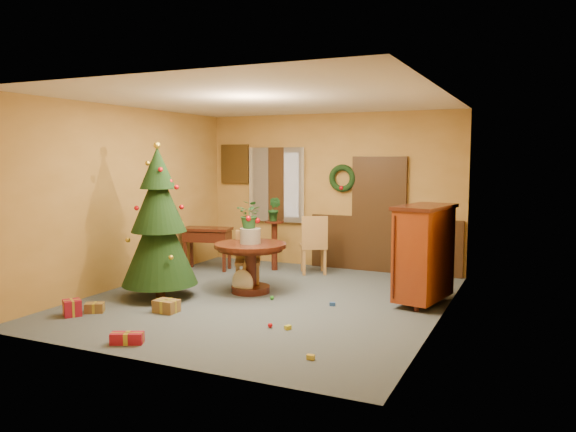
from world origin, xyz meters
The scene contains 21 objects.
room_envelope centered at (0.21, 2.70, 1.12)m, with size 5.50×5.50×5.50m.
dining_table centered at (-0.42, 0.31, 0.54)m, with size 1.11×1.11×0.77m.
urn centered at (-0.42, 0.31, 0.88)m, with size 0.32×0.32×0.23m, color slate.
centerpiece_plant centered at (-0.42, 0.31, 1.21)m, with size 0.39×0.33×0.43m, color #1E4C23.
chair_near centered at (-0.60, 0.58, 0.49)m, with size 0.53×0.53×0.92m.
chair_far centered at (-0.03, 1.99, 0.57)m, with size 0.62×0.62×1.06m.
guitar centered at (-0.47, 0.16, 0.43)m, with size 0.37×0.17×0.86m, color beige, non-canonical shape.
plant_stand centered at (-0.83, 2.02, 0.57)m, with size 0.36×0.36×0.92m.
stand_plant centered at (-0.83, 2.02, 1.14)m, with size 0.24×0.19×0.44m, color #19471E.
christmas_tree centered at (-1.50, -0.52, 1.10)m, with size 1.12×1.12×2.31m.
writing_desk centered at (-1.99, 1.54, 0.59)m, with size 0.96×0.62×0.79m.
sideboard centered at (2.15, 0.73, 0.76)m, with size 0.79×1.20×1.42m.
gift_a centered at (-0.92, -1.15, 0.08)m, with size 0.32×0.24×0.17m.
gift_b centered at (-1.94, -1.81, 0.11)m, with size 0.30×0.30×0.22m.
gift_c centered at (-1.79, -1.56, 0.06)m, with size 0.29×0.27×0.13m.
gift_d centered at (-0.53, -2.39, 0.06)m, with size 0.39×0.29×0.13m.
toy_a centered at (1.01, 0.09, 0.03)m, with size 0.08×0.05×0.05m, color #254EA2.
toy_b centered at (0.09, 0.03, 0.03)m, with size 0.06×0.06×0.06m, color green.
toy_c centered at (0.90, -1.17, 0.03)m, with size 0.08×0.05×0.05m, color gold.
toy_d centered at (0.67, -1.20, 0.03)m, with size 0.06×0.06×0.06m, color red.
toy_e centered at (1.53, -1.99, 0.03)m, with size 0.08×0.05×0.05m, color gold.
Camera 1 is at (3.65, -7.21, 2.09)m, focal length 35.00 mm.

